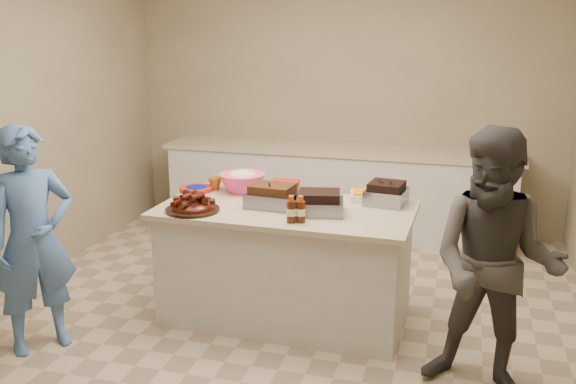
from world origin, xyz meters
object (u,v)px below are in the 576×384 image
(island, at_px, (286,317))
(guest_blue, at_px, (44,345))
(mustard_bottle, at_px, (277,200))
(rib_platter, at_px, (193,211))
(bbq_bottle_a, at_px, (291,222))
(bbq_bottle_b, at_px, (301,222))
(plastic_cup, at_px, (215,189))
(coleslaw_bowl, at_px, (243,192))
(roasting_pan, at_px, (386,204))

(island, distance_m, guest_blue, 1.72)
(guest_blue, bearing_deg, mustard_bottle, -14.21)
(rib_platter, height_order, bbq_bottle_a, bbq_bottle_a)
(rib_platter, height_order, bbq_bottle_b, bbq_bottle_b)
(island, distance_m, bbq_bottle_a, 0.93)
(mustard_bottle, bearing_deg, guest_blue, -143.02)
(bbq_bottle_b, distance_m, plastic_cup, 1.08)
(island, distance_m, coleslaw_bowl, 1.02)
(bbq_bottle_a, height_order, plastic_cup, bbq_bottle_a)
(roasting_pan, bearing_deg, bbq_bottle_a, -124.44)
(plastic_cup, bearing_deg, guest_blue, -123.89)
(plastic_cup, bearing_deg, mustard_bottle, -16.87)
(bbq_bottle_b, relative_size, plastic_cup, 1.71)
(bbq_bottle_a, xyz_separation_m, mustard_bottle, (-0.25, 0.49, 0.00))
(rib_platter, relative_size, plastic_cup, 3.63)
(guest_blue, bearing_deg, rib_platter, -16.74)
(coleslaw_bowl, xyz_separation_m, bbq_bottle_b, (0.63, -0.64, 0.00))
(bbq_bottle_a, distance_m, mustard_bottle, 0.55)
(island, bearing_deg, plastic_cup, 155.63)
(rib_platter, distance_m, roasting_pan, 1.40)
(mustard_bottle, xyz_separation_m, guest_blue, (-1.36, -1.03, -0.86))
(mustard_bottle, bearing_deg, bbq_bottle_a, -63.57)
(island, height_order, bbq_bottle_a, bbq_bottle_a)
(rib_platter, relative_size, bbq_bottle_a, 2.08)
(roasting_pan, distance_m, mustard_bottle, 0.80)
(rib_platter, height_order, coleslaw_bowl, coleslaw_bowl)
(rib_platter, bearing_deg, island, 23.81)
(bbq_bottle_a, height_order, bbq_bottle_b, bbq_bottle_a)
(roasting_pan, relative_size, coleslaw_bowl, 0.77)
(bbq_bottle_b, bearing_deg, roasting_pan, 50.37)
(guest_blue, bearing_deg, coleslaw_bowl, -2.21)
(rib_platter, bearing_deg, guest_blue, -145.54)
(roasting_pan, distance_m, coleslaw_bowl, 1.12)
(island, distance_m, roasting_pan, 1.13)
(island, bearing_deg, bbq_bottle_b, -57.34)
(mustard_bottle, bearing_deg, rib_platter, -138.91)
(mustard_bottle, bearing_deg, bbq_bottle_b, -57.25)
(rib_platter, xyz_separation_m, plastic_cup, (-0.07, 0.60, 0.00))
(rib_platter, bearing_deg, coleslaw_bowl, 74.66)
(island, height_order, coleslaw_bowl, coleslaw_bowl)
(mustard_bottle, distance_m, plastic_cup, 0.59)
(bbq_bottle_a, xyz_separation_m, plastic_cup, (-0.81, 0.66, 0.00))
(roasting_pan, relative_size, plastic_cup, 2.64)
(guest_blue, bearing_deg, island, -20.84)
(rib_platter, relative_size, coleslaw_bowl, 1.06)
(bbq_bottle_b, height_order, plastic_cup, bbq_bottle_b)
(coleslaw_bowl, bearing_deg, guest_blue, -131.02)
(roasting_pan, height_order, mustard_bottle, same)
(roasting_pan, xyz_separation_m, mustard_bottle, (-0.79, -0.12, 0.00))
(coleslaw_bowl, distance_m, mustard_bottle, 0.37)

